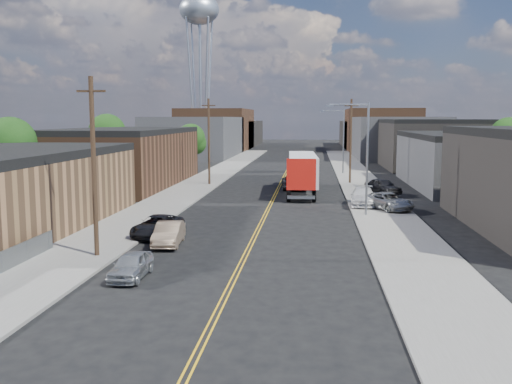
% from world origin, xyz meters
% --- Properties ---
extents(ground, '(260.00, 260.00, 0.00)m').
position_xyz_m(ground, '(0.00, 60.00, 0.00)').
color(ground, black).
rests_on(ground, ground).
extents(centerline, '(0.32, 120.00, 0.01)m').
position_xyz_m(centerline, '(0.00, 45.00, 0.01)').
color(centerline, gold).
rests_on(centerline, ground).
extents(sidewalk_left, '(5.00, 140.00, 0.15)m').
position_xyz_m(sidewalk_left, '(-9.50, 45.00, 0.07)').
color(sidewalk_left, slate).
rests_on(sidewalk_left, ground).
extents(sidewalk_right, '(5.00, 140.00, 0.15)m').
position_xyz_m(sidewalk_right, '(9.50, 45.00, 0.07)').
color(sidewalk_right, slate).
rests_on(sidewalk_right, ground).
extents(warehouse_tan, '(12.00, 22.00, 5.60)m').
position_xyz_m(warehouse_tan, '(-18.00, 18.00, 2.80)').
color(warehouse_tan, '#8B6140').
rests_on(warehouse_tan, ground).
extents(warehouse_brown, '(12.00, 26.00, 6.60)m').
position_xyz_m(warehouse_brown, '(-18.00, 44.00, 3.30)').
color(warehouse_brown, '#4F311F').
rests_on(warehouse_brown, ground).
extents(industrial_right_b, '(14.00, 24.00, 6.10)m').
position_xyz_m(industrial_right_b, '(22.00, 46.00, 3.05)').
color(industrial_right_b, '#343436').
rests_on(industrial_right_b, ground).
extents(industrial_right_c, '(14.00, 22.00, 7.60)m').
position_xyz_m(industrial_right_c, '(22.00, 72.00, 3.80)').
color(industrial_right_c, black).
rests_on(industrial_right_c, ground).
extents(skyline_left_a, '(16.00, 30.00, 8.00)m').
position_xyz_m(skyline_left_a, '(-20.00, 95.00, 4.00)').
color(skyline_left_a, '#343436').
rests_on(skyline_left_a, ground).
extents(skyline_right_a, '(16.00, 30.00, 8.00)m').
position_xyz_m(skyline_right_a, '(20.00, 95.00, 4.00)').
color(skyline_right_a, '#343436').
rests_on(skyline_right_a, ground).
extents(skyline_left_b, '(16.00, 26.00, 10.00)m').
position_xyz_m(skyline_left_b, '(-20.00, 120.00, 5.00)').
color(skyline_left_b, '#4F311F').
rests_on(skyline_left_b, ground).
extents(skyline_right_b, '(16.00, 26.00, 10.00)m').
position_xyz_m(skyline_right_b, '(20.00, 120.00, 5.00)').
color(skyline_right_b, '#4F311F').
rests_on(skyline_right_b, ground).
extents(skyline_left_c, '(16.00, 40.00, 7.00)m').
position_xyz_m(skyline_left_c, '(-20.00, 140.00, 3.50)').
color(skyline_left_c, black).
rests_on(skyline_left_c, ground).
extents(skyline_right_c, '(16.00, 40.00, 7.00)m').
position_xyz_m(skyline_right_c, '(20.00, 140.00, 3.50)').
color(skyline_right_c, black).
rests_on(skyline_right_c, ground).
extents(water_tower, '(9.00, 9.00, 36.90)m').
position_xyz_m(water_tower, '(-22.00, 110.00, 30.65)').
color(water_tower, gray).
rests_on(water_tower, ground).
extents(streetlight_near, '(3.39, 0.25, 9.00)m').
position_xyz_m(streetlight_near, '(7.60, 25.00, 5.33)').
color(streetlight_near, gray).
rests_on(streetlight_near, ground).
extents(streetlight_far, '(3.39, 0.25, 9.00)m').
position_xyz_m(streetlight_far, '(7.60, 60.00, 5.33)').
color(streetlight_far, gray).
rests_on(streetlight_far, ground).
extents(utility_pole_left_near, '(1.60, 0.26, 10.00)m').
position_xyz_m(utility_pole_left_near, '(-8.20, 10.00, 5.14)').
color(utility_pole_left_near, black).
rests_on(utility_pole_left_near, ground).
extents(utility_pole_left_far, '(1.60, 0.26, 10.00)m').
position_xyz_m(utility_pole_left_far, '(-8.20, 45.00, 5.14)').
color(utility_pole_left_far, black).
rests_on(utility_pole_left_far, ground).
extents(utility_pole_right, '(1.60, 0.26, 10.00)m').
position_xyz_m(utility_pole_right, '(8.20, 48.00, 5.14)').
color(utility_pole_right, black).
rests_on(utility_pole_right, ground).
extents(tree_left_near, '(4.85, 4.76, 7.91)m').
position_xyz_m(tree_left_near, '(-23.94, 30.00, 5.18)').
color(tree_left_near, black).
rests_on(tree_left_near, ground).
extents(tree_left_mid, '(5.10, 5.04, 8.37)m').
position_xyz_m(tree_left_mid, '(-23.94, 55.00, 5.48)').
color(tree_left_mid, black).
rests_on(tree_left_mid, ground).
extents(tree_left_far, '(4.35, 4.20, 6.97)m').
position_xyz_m(tree_left_far, '(-13.94, 62.00, 4.57)').
color(tree_left_far, black).
rests_on(tree_left_far, ground).
extents(tree_right_far, '(4.85, 4.76, 7.91)m').
position_xyz_m(tree_right_far, '(30.06, 60.00, 5.18)').
color(tree_right_far, black).
rests_on(tree_right_far, ground).
extents(semi_truck, '(3.23, 15.77, 4.11)m').
position_xyz_m(semi_truck, '(2.74, 39.43, 2.34)').
color(semi_truck, silver).
rests_on(semi_truck, ground).
extents(car_left_a, '(1.53, 3.78, 1.29)m').
position_xyz_m(car_left_a, '(-5.00, 6.20, 0.64)').
color(car_left_a, '#AAAEAF').
rests_on(car_left_a, ground).
extents(car_left_b, '(1.85, 4.41, 1.42)m').
position_xyz_m(car_left_b, '(-5.00, 13.54, 0.71)').
color(car_left_b, '#8C735C').
rests_on(car_left_b, ground).
extents(car_left_c, '(2.86, 5.19, 1.38)m').
position_xyz_m(car_left_c, '(-6.40, 16.00, 0.69)').
color(car_left_c, black).
rests_on(car_left_c, ground).
extents(car_right_lot_a, '(4.54, 5.57, 1.41)m').
position_xyz_m(car_right_lot_a, '(10.08, 28.00, 0.86)').
color(car_right_lot_a, gray).
rests_on(car_right_lot_a, sidewalk_right).
extents(car_right_lot_b, '(2.45, 5.35, 1.52)m').
position_xyz_m(car_right_lot_b, '(8.20, 30.17, 0.91)').
color(car_right_lot_b, silver).
rests_on(car_right_lot_b, sidewalk_right).
extents(car_right_lot_c, '(3.82, 4.95, 1.57)m').
position_xyz_m(car_right_lot_c, '(10.87, 38.00, 0.94)').
color(car_right_lot_c, black).
rests_on(car_right_lot_c, sidewalk_right).
extents(car_ahead_truck, '(2.97, 5.61, 1.50)m').
position_xyz_m(car_ahead_truck, '(1.72, 42.00, 0.75)').
color(car_ahead_truck, black).
rests_on(car_ahead_truck, ground).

